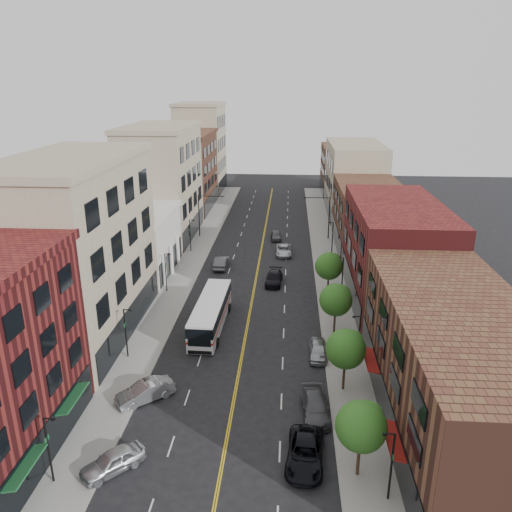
% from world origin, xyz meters
% --- Properties ---
extents(ground, '(220.00, 220.00, 0.00)m').
position_xyz_m(ground, '(0.00, 0.00, 0.00)').
color(ground, black).
rests_on(ground, ground).
extents(sidewalk_left, '(4.00, 110.00, 0.15)m').
position_xyz_m(sidewalk_left, '(-10.00, 35.00, 0.07)').
color(sidewalk_left, gray).
rests_on(sidewalk_left, ground).
extents(sidewalk_right, '(4.00, 110.00, 0.15)m').
position_xyz_m(sidewalk_right, '(10.00, 35.00, 0.07)').
color(sidewalk_right, gray).
rests_on(sidewalk_right, ground).
extents(bldg_l_tanoffice, '(10.00, 22.00, 18.00)m').
position_xyz_m(bldg_l_tanoffice, '(-17.00, 13.00, 9.00)').
color(bldg_l_tanoffice, gray).
rests_on(bldg_l_tanoffice, ground).
extents(bldg_l_white, '(10.00, 14.00, 8.00)m').
position_xyz_m(bldg_l_white, '(-17.00, 31.00, 4.00)').
color(bldg_l_white, silver).
rests_on(bldg_l_white, ground).
extents(bldg_l_far_a, '(10.00, 20.00, 18.00)m').
position_xyz_m(bldg_l_far_a, '(-17.00, 48.00, 9.00)').
color(bldg_l_far_a, gray).
rests_on(bldg_l_far_a, ground).
extents(bldg_l_far_b, '(10.00, 20.00, 15.00)m').
position_xyz_m(bldg_l_far_b, '(-17.00, 68.00, 7.50)').
color(bldg_l_far_b, '#582F23').
rests_on(bldg_l_far_b, ground).
extents(bldg_l_far_c, '(10.00, 16.00, 20.00)m').
position_xyz_m(bldg_l_far_c, '(-17.00, 86.00, 10.00)').
color(bldg_l_far_c, gray).
rests_on(bldg_l_far_c, ground).
extents(bldg_r_near, '(10.00, 26.00, 10.00)m').
position_xyz_m(bldg_r_near, '(17.00, 0.00, 5.00)').
color(bldg_r_near, '#582F23').
rests_on(bldg_r_near, ground).
extents(bldg_r_mid, '(10.00, 22.00, 12.00)m').
position_xyz_m(bldg_r_mid, '(17.00, 24.00, 6.00)').
color(bldg_r_mid, '#571718').
rests_on(bldg_r_mid, ground).
extents(bldg_r_far_a, '(10.00, 20.00, 10.00)m').
position_xyz_m(bldg_r_far_a, '(17.00, 45.00, 5.00)').
color(bldg_r_far_a, '#582F23').
rests_on(bldg_r_far_a, ground).
extents(bldg_r_far_b, '(10.00, 22.00, 14.00)m').
position_xyz_m(bldg_r_far_b, '(17.00, 66.00, 7.00)').
color(bldg_r_far_b, gray).
rests_on(bldg_r_far_b, ground).
extents(bldg_r_far_c, '(10.00, 18.00, 11.00)m').
position_xyz_m(bldg_r_far_c, '(17.00, 86.00, 5.50)').
color(bldg_r_far_c, '#582F23').
rests_on(bldg_r_far_c, ground).
extents(tree_r_0, '(3.40, 3.40, 5.59)m').
position_xyz_m(tree_r_0, '(9.39, -5.93, 4.13)').
color(tree_r_0, black).
rests_on(tree_r_0, sidewalk_right).
extents(tree_r_1, '(3.40, 3.40, 5.59)m').
position_xyz_m(tree_r_1, '(9.39, 4.07, 4.13)').
color(tree_r_1, black).
rests_on(tree_r_1, sidewalk_right).
extents(tree_r_2, '(3.40, 3.40, 5.59)m').
position_xyz_m(tree_r_2, '(9.39, 14.07, 4.13)').
color(tree_r_2, black).
rests_on(tree_r_2, sidewalk_right).
extents(tree_r_3, '(3.40, 3.40, 5.59)m').
position_xyz_m(tree_r_3, '(9.39, 24.07, 4.13)').
color(tree_r_3, black).
rests_on(tree_r_3, sidewalk_right).
extents(lamp_l_0, '(0.81, 0.55, 5.05)m').
position_xyz_m(lamp_l_0, '(-10.95, -8.00, 2.97)').
color(lamp_l_0, black).
rests_on(lamp_l_0, sidewalk_left).
extents(lamp_l_1, '(0.81, 0.55, 5.05)m').
position_xyz_m(lamp_l_1, '(-10.95, 8.00, 2.97)').
color(lamp_l_1, black).
rests_on(lamp_l_1, sidewalk_left).
extents(lamp_l_2, '(0.81, 0.55, 5.05)m').
position_xyz_m(lamp_l_2, '(-10.95, 24.00, 2.97)').
color(lamp_l_2, black).
rests_on(lamp_l_2, sidewalk_left).
extents(lamp_l_3, '(0.81, 0.55, 5.05)m').
position_xyz_m(lamp_l_3, '(-10.95, 40.00, 2.97)').
color(lamp_l_3, black).
rests_on(lamp_l_3, sidewalk_left).
extents(lamp_r_0, '(0.81, 0.55, 5.05)m').
position_xyz_m(lamp_r_0, '(10.95, -8.00, 2.97)').
color(lamp_r_0, black).
rests_on(lamp_r_0, sidewalk_right).
extents(lamp_r_1, '(0.81, 0.55, 5.05)m').
position_xyz_m(lamp_r_1, '(10.95, 8.00, 2.97)').
color(lamp_r_1, black).
rests_on(lamp_r_1, sidewalk_right).
extents(lamp_r_2, '(0.81, 0.55, 5.05)m').
position_xyz_m(lamp_r_2, '(10.95, 24.00, 2.97)').
color(lamp_r_2, black).
rests_on(lamp_r_2, sidewalk_right).
extents(lamp_r_3, '(0.81, 0.55, 5.05)m').
position_xyz_m(lamp_r_3, '(10.95, 40.00, 2.97)').
color(lamp_r_3, black).
rests_on(lamp_r_3, sidewalk_right).
extents(signal_mast_left, '(4.49, 0.18, 7.20)m').
position_xyz_m(signal_mast_left, '(-10.27, 48.00, 4.65)').
color(signal_mast_left, black).
rests_on(signal_mast_left, sidewalk_left).
extents(signal_mast_right, '(4.49, 0.18, 7.20)m').
position_xyz_m(signal_mast_right, '(10.27, 48.00, 4.65)').
color(signal_mast_right, black).
rests_on(signal_mast_right, sidewalk_right).
extents(city_bus, '(3.24, 12.46, 3.18)m').
position_xyz_m(city_bus, '(-3.91, 14.81, 1.85)').
color(city_bus, silver).
rests_on(city_bus, ground).
extents(car_angle_a, '(4.45, 4.42, 1.52)m').
position_xyz_m(car_angle_a, '(-7.40, -6.62, 0.76)').
color(car_angle_a, '#B9BCC1').
rests_on(car_angle_a, ground).
extents(car_angle_b, '(4.90, 4.44, 1.62)m').
position_xyz_m(car_angle_b, '(-7.40, 1.43, 0.81)').
color(car_angle_b, '#9D9FA4').
rests_on(car_angle_b, ground).
extents(car_parked_near, '(3.02, 5.77, 1.55)m').
position_xyz_m(car_parked_near, '(5.80, -4.93, 0.78)').
color(car_parked_near, black).
rests_on(car_parked_near, ground).
extents(car_parked_mid, '(2.49, 5.26, 1.48)m').
position_xyz_m(car_parked_mid, '(6.71, 0.46, 0.74)').
color(car_parked_mid, '#46464A').
rests_on(car_parked_mid, ground).
extents(car_parked_far, '(1.81, 4.28, 1.45)m').
position_xyz_m(car_parked_far, '(7.40, 9.44, 0.72)').
color(car_parked_far, '#9C9FA3').
rests_on(car_parked_far, ground).
extents(car_lane_behind, '(1.77, 4.97, 1.63)m').
position_xyz_m(car_lane_behind, '(-5.25, 33.17, 0.82)').
color(car_lane_behind, '#48494D').
rests_on(car_lane_behind, ground).
extents(car_lane_a, '(2.40, 5.24, 1.49)m').
position_xyz_m(car_lane_a, '(2.50, 27.77, 0.74)').
color(car_lane_a, black).
rests_on(car_lane_a, ground).
extents(car_lane_b, '(2.49, 5.23, 1.44)m').
position_xyz_m(car_lane_b, '(3.60, 39.54, 0.72)').
color(car_lane_b, '#B9BDC2').
rests_on(car_lane_b, ground).
extents(car_lane_c, '(2.04, 4.31, 1.43)m').
position_xyz_m(car_lane_c, '(2.16, 47.31, 0.71)').
color(car_lane_c, '#4C4C51').
rests_on(car_lane_c, ground).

